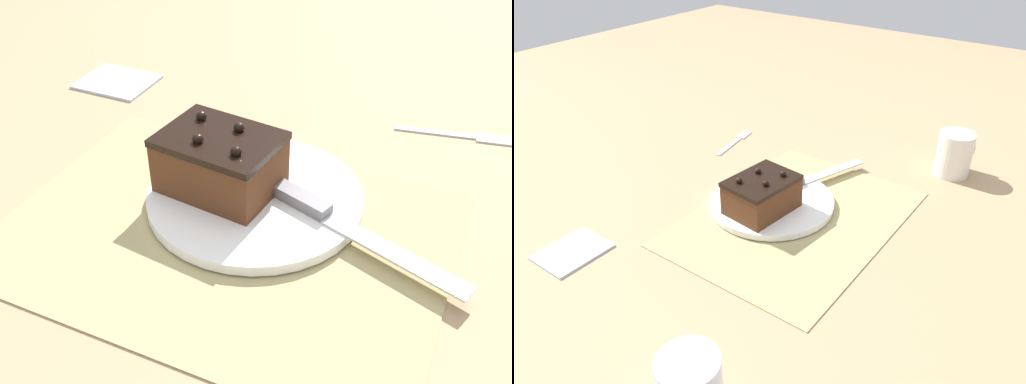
% 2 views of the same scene
% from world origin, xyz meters
% --- Properties ---
extents(ground_plane, '(3.00, 3.00, 0.00)m').
position_xyz_m(ground_plane, '(0.00, 0.00, 0.00)').
color(ground_plane, '#9E7F5B').
extents(placemat_woven, '(0.46, 0.34, 0.00)m').
position_xyz_m(placemat_woven, '(0.00, 0.00, 0.00)').
color(placemat_woven, tan).
rests_on(placemat_woven, ground_plane).
extents(cake_plate, '(0.24, 0.24, 0.01)m').
position_xyz_m(cake_plate, '(0.01, 0.06, 0.01)').
color(cake_plate, white).
rests_on(cake_plate, placemat_woven).
extents(chocolate_cake, '(0.14, 0.11, 0.08)m').
position_xyz_m(chocolate_cake, '(-0.03, 0.06, 0.05)').
color(chocolate_cake, '#512D19').
rests_on(chocolate_cake, cake_plate).
extents(serving_knife, '(0.23, 0.10, 0.01)m').
position_xyz_m(serving_knife, '(0.10, 0.05, 0.02)').
color(serving_knife, slate).
rests_on(serving_knife, cake_plate).
extents(coffee_mug, '(0.08, 0.07, 0.10)m').
position_xyz_m(coffee_mug, '(0.35, -0.18, 0.05)').
color(coffee_mug, silver).
rests_on(coffee_mug, ground_plane).
extents(folded_napkin, '(0.11, 0.09, 0.01)m').
position_xyz_m(folded_napkin, '(-0.31, 0.25, 0.00)').
color(folded_napkin, silver).
rests_on(folded_napkin, ground_plane).
extents(dessert_fork, '(0.15, 0.04, 0.01)m').
position_xyz_m(dessert_fork, '(0.20, 0.31, 0.00)').
color(dessert_fork, '#B7BABF').
rests_on(dessert_fork, ground_plane).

